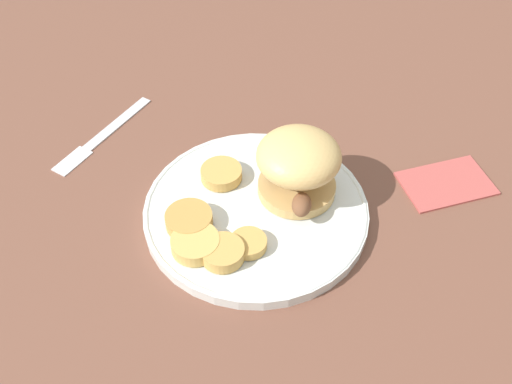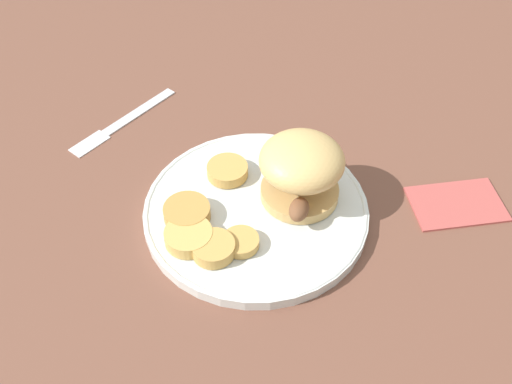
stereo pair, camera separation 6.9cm
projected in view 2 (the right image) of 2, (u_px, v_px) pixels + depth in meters
ground_plane at (256, 215)px, 0.72m from camera, size 4.00×4.00×0.00m
dinner_plate at (256, 210)px, 0.72m from camera, size 0.27×0.27×0.02m
sandwich at (301, 169)px, 0.69m from camera, size 0.10×0.11×0.08m
potato_round_0 at (237, 241)px, 0.67m from camera, size 0.04×0.04×0.01m
potato_round_1 at (189, 236)px, 0.67m from camera, size 0.05×0.05×0.02m
potato_round_2 at (214, 248)px, 0.66m from camera, size 0.05×0.05×0.02m
potato_round_3 at (187, 212)px, 0.69m from camera, size 0.05×0.05×0.02m
potato_round_4 at (227, 170)px, 0.74m from camera, size 0.05×0.05×0.01m
fork at (123, 121)px, 0.84m from camera, size 0.09×0.17×0.00m
napkin at (457, 203)px, 0.73m from camera, size 0.13×0.11×0.01m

